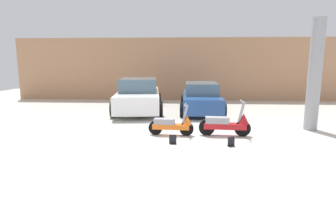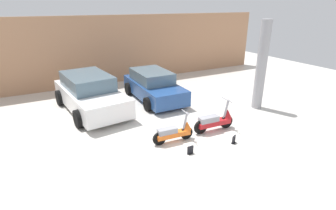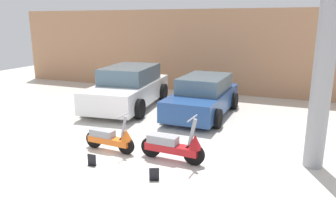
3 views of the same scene
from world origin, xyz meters
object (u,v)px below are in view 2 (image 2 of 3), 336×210
(scooter_front_right, at_px, (216,120))
(placard_near_right_scooter, at_px, (234,140))
(car_rear_center, at_px, (153,86))
(support_column_side, at_px, (261,66))
(scooter_front_left, at_px, (175,132))
(placard_near_left_scooter, at_px, (190,150))
(car_rear_left, at_px, (90,93))

(scooter_front_right, height_order, placard_near_right_scooter, scooter_front_right)
(car_rear_center, height_order, support_column_side, support_column_side)
(car_rear_center, bearing_deg, scooter_front_left, -15.02)
(car_rear_center, height_order, placard_near_left_scooter, car_rear_center)
(scooter_front_right, xyz_separation_m, placard_near_right_scooter, (-0.05, -1.01, -0.27))
(scooter_front_right, xyz_separation_m, placard_near_left_scooter, (-1.61, -0.89, -0.27))
(car_rear_left, height_order, car_rear_center, car_rear_left)
(scooter_front_right, bearing_deg, scooter_front_left, -176.29)
(car_rear_left, relative_size, support_column_side, 1.25)
(scooter_front_left, bearing_deg, placard_near_left_scooter, -84.37)
(placard_near_left_scooter, bearing_deg, support_column_side, 21.83)
(support_column_side, bearing_deg, scooter_front_left, -168.37)
(scooter_front_left, height_order, placard_near_left_scooter, scooter_front_left)
(scooter_front_right, xyz_separation_m, car_rear_left, (-3.36, 4.00, 0.32))
(scooter_front_right, height_order, placard_near_left_scooter, scooter_front_right)
(scooter_front_left, distance_m, placard_near_right_scooter, 1.88)
(support_column_side, bearing_deg, car_rear_center, 137.94)
(car_rear_left, distance_m, support_column_side, 7.06)
(placard_near_left_scooter, distance_m, placard_near_right_scooter, 1.56)
(scooter_front_right, xyz_separation_m, support_column_side, (2.89, 0.91, 1.42))
(scooter_front_left, xyz_separation_m, placard_near_left_scooter, (0.03, -0.87, -0.23))
(placard_near_right_scooter, bearing_deg, placard_near_left_scooter, 175.80)
(placard_near_right_scooter, bearing_deg, scooter_front_left, 148.15)
(car_rear_left, distance_m, placard_near_left_scooter, 5.23)
(placard_near_left_scooter, relative_size, placard_near_right_scooter, 1.00)
(placard_near_right_scooter, bearing_deg, car_rear_left, 123.44)
(placard_near_left_scooter, xyz_separation_m, support_column_side, (4.50, 1.80, 1.69))
(scooter_front_left, height_order, placard_near_right_scooter, scooter_front_left)
(car_rear_center, distance_m, support_column_side, 4.72)
(scooter_front_right, distance_m, car_rear_center, 4.01)
(car_rear_left, bearing_deg, placard_near_right_scooter, 27.18)
(car_rear_center, bearing_deg, car_rear_left, -89.72)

